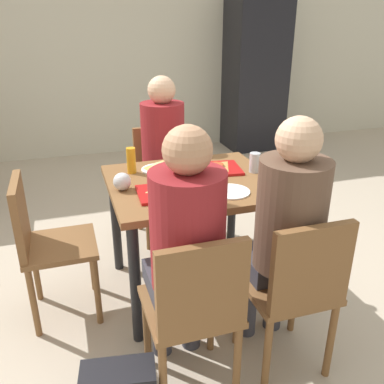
# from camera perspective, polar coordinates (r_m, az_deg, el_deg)

# --- Properties ---
(ground_plane) EXTENTS (10.00, 10.00, 0.02)m
(ground_plane) POSITION_cam_1_polar(r_m,az_deg,el_deg) (2.81, 0.00, -13.11)
(ground_plane) COLOR #B7A893
(back_wall) EXTENTS (10.00, 0.10, 2.80)m
(back_wall) POSITION_cam_1_polar(r_m,az_deg,el_deg) (5.41, -10.99, 20.05)
(back_wall) COLOR beige
(back_wall) RESTS_ON ground_plane
(main_table) EXTENTS (0.98, 0.86, 0.76)m
(main_table) POSITION_cam_1_polar(r_m,az_deg,el_deg) (2.48, 0.00, -0.71)
(main_table) COLOR brown
(main_table) RESTS_ON ground_plane
(chair_near_left) EXTENTS (0.40, 0.40, 0.87)m
(chair_near_left) POSITION_cam_1_polar(r_m,az_deg,el_deg) (1.82, 0.44, -15.64)
(chair_near_left) COLOR brown
(chair_near_left) RESTS_ON ground_plane
(chair_near_right) EXTENTS (0.40, 0.40, 0.87)m
(chair_near_right) POSITION_cam_1_polar(r_m,az_deg,el_deg) (1.99, 14.25, -12.52)
(chair_near_right) COLOR brown
(chair_near_right) RESTS_ON ground_plane
(chair_far_side) EXTENTS (0.40, 0.40, 0.87)m
(chair_far_side) POSITION_cam_1_polar(r_m,az_deg,el_deg) (3.26, -4.34, 2.57)
(chair_far_side) COLOR brown
(chair_far_side) RESTS_ON ground_plane
(chair_left_end) EXTENTS (0.40, 0.40, 0.87)m
(chair_left_end) POSITION_cam_1_polar(r_m,az_deg,el_deg) (2.45, -19.95, -6.11)
(chair_left_end) COLOR brown
(chair_left_end) RESTS_ON ground_plane
(person_in_red) EXTENTS (0.32, 0.42, 1.28)m
(person_in_red) POSITION_cam_1_polar(r_m,az_deg,el_deg) (1.79, -0.93, -6.76)
(person_in_red) COLOR #383842
(person_in_red) RESTS_ON ground_plane
(person_in_brown_jacket) EXTENTS (0.32, 0.42, 1.28)m
(person_in_brown_jacket) POSITION_cam_1_polar(r_m,az_deg,el_deg) (1.97, 12.85, -4.45)
(person_in_brown_jacket) COLOR #383842
(person_in_brown_jacket) RESTS_ON ground_plane
(person_far_side) EXTENTS (0.32, 0.42, 1.28)m
(person_far_side) POSITION_cam_1_polar(r_m,az_deg,el_deg) (3.05, -3.85, 6.03)
(person_far_side) COLOR #383842
(person_far_side) RESTS_ON ground_plane
(tray_red_near) EXTENTS (0.37, 0.28, 0.02)m
(tray_red_near) POSITION_cam_1_polar(r_m,az_deg,el_deg) (2.25, -2.98, 0.02)
(tray_red_near) COLOR #B21414
(tray_red_near) RESTS_ON main_table
(tray_red_far) EXTENTS (0.39, 0.31, 0.02)m
(tray_red_far) POSITION_cam_1_polar(r_m,az_deg,el_deg) (2.60, 2.73, 3.21)
(tray_red_far) COLOR #B21414
(tray_red_far) RESTS_ON main_table
(paper_plate_center) EXTENTS (0.22, 0.22, 0.01)m
(paper_plate_center) POSITION_cam_1_polar(r_m,az_deg,el_deg) (2.61, -4.64, 3.17)
(paper_plate_center) COLOR white
(paper_plate_center) RESTS_ON main_table
(paper_plate_near_edge) EXTENTS (0.22, 0.22, 0.01)m
(paper_plate_near_edge) POSITION_cam_1_polar(r_m,az_deg,el_deg) (2.28, 5.32, 0.07)
(paper_plate_near_edge) COLOR white
(paper_plate_near_edge) RESTS_ON main_table
(pizza_slice_a) EXTENTS (0.19, 0.17, 0.02)m
(pizza_slice_a) POSITION_cam_1_polar(r_m,az_deg,el_deg) (2.25, -3.26, 0.47)
(pizza_slice_a) COLOR #DBAD60
(pizza_slice_a) RESTS_ON tray_red_near
(pizza_slice_b) EXTENTS (0.28, 0.26, 0.02)m
(pizza_slice_b) POSITION_cam_1_polar(r_m,az_deg,el_deg) (2.59, 2.98, 3.57)
(pizza_slice_b) COLOR #C68C47
(pizza_slice_b) RESTS_ON tray_red_far
(pizza_slice_c) EXTENTS (0.23, 0.27, 0.02)m
(pizza_slice_c) POSITION_cam_1_polar(r_m,az_deg,el_deg) (2.61, -4.43, 3.49)
(pizza_slice_c) COLOR tan
(pizza_slice_c) RESTS_ON paper_plate_center
(plastic_cup_a) EXTENTS (0.07, 0.07, 0.10)m
(plastic_cup_a) POSITION_cam_1_polar(r_m,az_deg,el_deg) (2.74, -2.81, 5.21)
(plastic_cup_a) COLOR white
(plastic_cup_a) RESTS_ON main_table
(plastic_cup_b) EXTENTS (0.07, 0.07, 0.10)m
(plastic_cup_b) POSITION_cam_1_polar(r_m,az_deg,el_deg) (2.11, 3.65, -0.48)
(plastic_cup_b) COLOR white
(plastic_cup_b) RESTS_ON main_table
(soda_can) EXTENTS (0.07, 0.07, 0.12)m
(soda_can) POSITION_cam_1_polar(r_m,az_deg,el_deg) (2.58, 8.69, 4.07)
(soda_can) COLOR #B7BCC6
(soda_can) RESTS_ON main_table
(condiment_bottle) EXTENTS (0.06, 0.06, 0.16)m
(condiment_bottle) POSITION_cam_1_polar(r_m,az_deg,el_deg) (2.56, -8.44, 4.35)
(condiment_bottle) COLOR orange
(condiment_bottle) RESTS_ON main_table
(foil_bundle) EXTENTS (0.10, 0.10, 0.10)m
(foil_bundle) POSITION_cam_1_polar(r_m,az_deg,el_deg) (2.31, -9.68, 1.45)
(foil_bundle) COLOR silver
(foil_bundle) RESTS_ON main_table
(drink_fridge) EXTENTS (0.70, 0.60, 1.90)m
(drink_fridge) POSITION_cam_1_polar(r_m,az_deg,el_deg) (5.62, 8.73, 15.68)
(drink_fridge) COLOR black
(drink_fridge) RESTS_ON ground_plane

